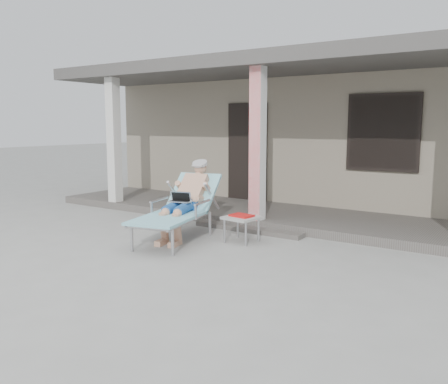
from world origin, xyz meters
The scene contains 7 objects.
ground centered at (0.00, 0.00, 0.00)m, with size 60.00×60.00×0.00m, color #9E9E99.
house centered at (0.00, 6.50, 1.67)m, with size 10.40×5.40×3.30m.
porch_deck centered at (0.00, 3.00, 0.07)m, with size 10.00×2.00×0.15m, color #605B56.
porch_overhang centered at (0.00, 2.95, 2.79)m, with size 10.00×2.30×2.85m.
porch_step centered at (0.00, 1.85, 0.04)m, with size 2.00×0.30×0.07m, color #605B56.
lounger centered at (-0.61, 0.84, 0.80)m, with size 1.16×2.07×1.30m.
side_table centered at (0.30, 1.16, 0.36)m, with size 0.53×0.53×0.43m.
Camera 1 is at (4.04, -4.92, 1.81)m, focal length 38.00 mm.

